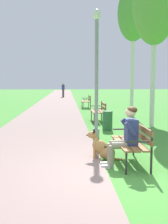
{
  "coord_description": "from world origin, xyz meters",
  "views": [
    {
      "loc": [
        -0.95,
        -4.79,
        1.74
      ],
      "look_at": [
        -0.47,
        2.82,
        0.9
      ],
      "focal_mm": 43.58,
      "sensor_mm": 36.0,
      "label": 1
    }
  ],
  "objects": [
    {
      "name": "birch_tree_third",
      "position": [
        2.36,
        5.56,
        4.58
      ],
      "size": [
        1.66,
        1.48,
        6.11
      ],
      "color": "silver",
      "rests_on": "ground"
    },
    {
      "name": "pedestrian_distant",
      "position": [
        -1.36,
        26.02,
        0.84
      ],
      "size": [
        0.32,
        0.22,
        1.65
      ],
      "color": "#383842",
      "rests_on": "ground"
    },
    {
      "name": "birch_tree_fourth",
      "position": [
        2.37,
        8.92,
        5.08
      ],
      "size": [
        1.56,
        1.56,
        6.52
      ],
      "color": "silver",
      "rests_on": "ground"
    },
    {
      "name": "park_bench_mid",
      "position": [
        0.49,
        7.12,
        0.51
      ],
      "size": [
        0.55,
        1.5,
        0.85
      ],
      "color": "olive",
      "rests_on": "ground"
    },
    {
      "name": "lamp_post_near",
      "position": [
        -0.05,
        3.48,
        2.02
      ],
      "size": [
        0.24,
        0.24,
        3.89
      ],
      "color": "gray",
      "rests_on": "ground"
    },
    {
      "name": "person_seated_on_near_bench",
      "position": [
        0.25,
        0.62,
        0.68
      ],
      "size": [
        0.74,
        0.49,
        1.25
      ],
      "color": "gray",
      "rests_on": "ground"
    },
    {
      "name": "dog_shepherd",
      "position": [
        -0.16,
        1.15,
        0.26
      ],
      "size": [
        0.83,
        0.36,
        0.71
      ],
      "color": "#B27F47",
      "rests_on": "ground"
    },
    {
      "name": "litter_bin",
      "position": [
        0.51,
        4.88,
        0.35
      ],
      "size": [
        0.36,
        0.36,
        0.7
      ],
      "primitive_type": "cylinder",
      "color": "#2D6638",
      "rests_on": "ground"
    },
    {
      "name": "park_bench_far",
      "position": [
        0.4,
        13.43,
        0.51
      ],
      "size": [
        0.55,
        1.5,
        0.85
      ],
      "color": "olive",
      "rests_on": "ground"
    },
    {
      "name": "ground_plane",
      "position": [
        0.0,
        0.0,
        0.0
      ],
      "size": [
        120.0,
        120.0,
        0.0
      ],
      "primitive_type": "plane",
      "color": "#478E38"
    },
    {
      "name": "park_bench_near",
      "position": [
        0.46,
        0.82,
        0.51
      ],
      "size": [
        0.55,
        1.5,
        0.85
      ],
      "color": "olive",
      "rests_on": "ground"
    },
    {
      "name": "paved_path",
      "position": [
        -1.81,
        24.0,
        0.02
      ],
      "size": [
        3.22,
        60.0,
        0.04
      ],
      "primitive_type": "cube",
      "color": "gray",
      "rests_on": "ground"
    }
  ]
}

